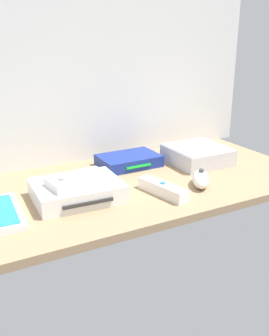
{
  "coord_description": "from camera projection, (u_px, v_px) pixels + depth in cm",
  "views": [
    {
      "loc": [
        -47.29,
        -87.21,
        39.17
      ],
      "look_at": [
        0.0,
        0.0,
        4.0
      ],
      "focal_mm": 41.6,
      "sensor_mm": 36.0,
      "label": 1
    }
  ],
  "objects": [
    {
      "name": "network_router",
      "position": [
        129.0,
        161.0,
        1.19
      ],
      "size": [
        18.13,
        12.54,
        3.4
      ],
      "rotation": [
        0.0,
        0.0,
        0.01
      ],
      "color": "navy",
      "rests_on": "ground_plane"
    },
    {
      "name": "back_wall",
      "position": [
        95.0,
        56.0,
        1.16
      ],
      "size": [
        110.0,
        1.2,
        64.0
      ],
      "primitive_type": "cube",
      "color": "silver",
      "rests_on": "ground"
    },
    {
      "name": "mini_computer",
      "position": [
        197.0,
        155.0,
        1.21
      ],
      "size": [
        17.09,
        17.09,
        5.3
      ],
      "rotation": [
        0.0,
        0.0,
        -0.01
      ],
      "color": "silver",
      "rests_on": "ground_plane"
    },
    {
      "name": "game_console",
      "position": [
        77.0,
        191.0,
        0.95
      ],
      "size": [
        21.78,
        17.31,
        4.4
      ],
      "rotation": [
        0.0,
        0.0,
        -0.05
      ],
      "color": "white",
      "rests_on": "ground_plane"
    },
    {
      "name": "remote_nunchuk",
      "position": [
        201.0,
        179.0,
        1.03
      ],
      "size": [
        9.36,
        10.71,
        5.1
      ],
      "rotation": [
        0.0,
        0.0,
        -0.61
      ],
      "color": "white",
      "rests_on": "ground_plane"
    },
    {
      "name": "remote_classic_pad",
      "position": [
        78.0,
        180.0,
        0.93
      ],
      "size": [
        15.3,
        9.76,
        2.4
      ],
      "rotation": [
        0.0,
        0.0,
        0.13
      ],
      "color": "white",
      "rests_on": "game_console"
    },
    {
      "name": "ground_plane",
      "position": [
        134.0,
        185.0,
        1.07
      ],
      "size": [
        100.0,
        48.0,
        2.0
      ],
      "primitive_type": "cube",
      "color": "#9E7F5B",
      "rests_on": "ground"
    },
    {
      "name": "remote_wand",
      "position": [
        163.0,
        189.0,
        0.98
      ],
      "size": [
        6.57,
        15.22,
        3.4
      ],
      "rotation": [
        0.0,
        0.0,
        0.21
      ],
      "color": "white",
      "rests_on": "ground_plane"
    }
  ]
}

